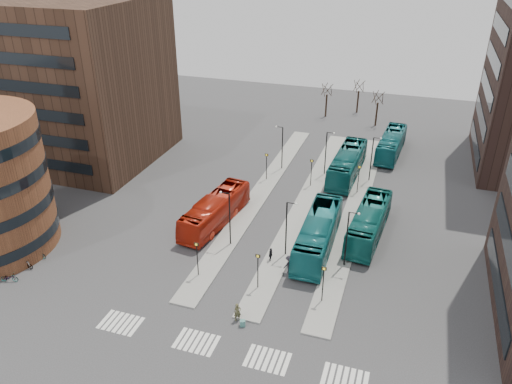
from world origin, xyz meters
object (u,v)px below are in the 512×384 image
(teal_bus_d, at_px, (391,144))
(commuter_b, at_px, (271,255))
(teal_bus_b, at_px, (347,164))
(teal_bus_a, at_px, (318,233))
(red_bus, at_px, (215,210))
(commuter_a, at_px, (186,240))
(bicycle_far, at_px, (39,254))
(bicycle_mid, at_px, (25,264))
(suitcase, at_px, (243,323))
(traveller, at_px, (238,312))
(bicycle_near, at_px, (9,278))
(teal_bus_c, at_px, (369,222))
(commuter_c, at_px, (289,264))

(teal_bus_d, height_order, commuter_b, teal_bus_d)
(teal_bus_d, bearing_deg, teal_bus_b, -113.42)
(teal_bus_a, distance_m, commuter_b, 5.57)
(red_bus, height_order, commuter_a, red_bus)
(bicycle_far, bearing_deg, bicycle_mid, -174.65)
(suitcase, relative_size, bicycle_far, 0.33)
(red_bus, height_order, teal_bus_b, teal_bus_b)
(suitcase, relative_size, traveller, 0.33)
(commuter_b, relative_size, bicycle_near, 0.92)
(traveller, relative_size, bicycle_near, 1.02)
(red_bus, distance_m, teal_bus_c, 16.91)
(commuter_b, xyz_separation_m, commuter_c, (2.17, -1.15, 0.16))
(commuter_a, bearing_deg, bicycle_near, 48.63)
(commuter_c, height_order, bicycle_mid, commuter_c)
(teal_bus_a, bearing_deg, commuter_c, -110.75)
(teal_bus_c, bearing_deg, teal_bus_a, -133.98)
(red_bus, xyz_separation_m, bicycle_far, (-14.44, -11.84, -1.22))
(suitcase, height_order, bicycle_mid, bicycle_mid)
(suitcase, height_order, teal_bus_b, teal_bus_b)
(teal_bus_c, height_order, traveller, teal_bus_c)
(suitcase, distance_m, commuter_b, 9.63)
(teal_bus_d, bearing_deg, commuter_c, -97.38)
(teal_bus_a, distance_m, commuter_c, 5.31)
(teal_bus_d, distance_m, commuter_c, 33.42)
(commuter_a, bearing_deg, bicycle_mid, 42.36)
(teal_bus_b, height_order, commuter_b, teal_bus_b)
(teal_bus_c, relative_size, traveller, 7.16)
(teal_bus_d, distance_m, bicycle_mid, 51.08)
(traveller, relative_size, commuter_c, 0.92)
(teal_bus_a, distance_m, bicycle_far, 28.47)
(suitcase, xyz_separation_m, bicycle_far, (-22.92, 2.89, 0.17))
(suitcase, xyz_separation_m, teal_bus_b, (3.58, 31.74, 1.53))
(bicycle_far, bearing_deg, teal_bus_b, -37.22)
(commuter_b, bearing_deg, bicycle_mid, 114.45)
(red_bus, bearing_deg, teal_bus_b, 61.91)
(bicycle_mid, bearing_deg, commuter_a, -56.32)
(teal_bus_b, relative_size, traveller, 7.69)
(teal_bus_b, bearing_deg, bicycle_mid, -128.17)
(teal_bus_b, bearing_deg, red_bus, -122.79)
(teal_bus_d, distance_m, commuter_a, 36.62)
(teal_bus_b, bearing_deg, commuter_c, -92.01)
(red_bus, height_order, commuter_b, red_bus)
(teal_bus_d, xyz_separation_m, bicycle_near, (-31.48, -42.42, -1.22))
(suitcase, bearing_deg, bicycle_mid, 155.13)
(teal_bus_a, height_order, commuter_a, teal_bus_a)
(teal_bus_b, relative_size, bicycle_mid, 7.57)
(teal_bus_c, xyz_separation_m, bicycle_near, (-31.11, -18.76, -1.25))
(teal_bus_c, distance_m, traveller, 19.14)
(bicycle_near, distance_m, bicycle_mid, 2.20)
(teal_bus_a, bearing_deg, commuter_a, -163.71)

